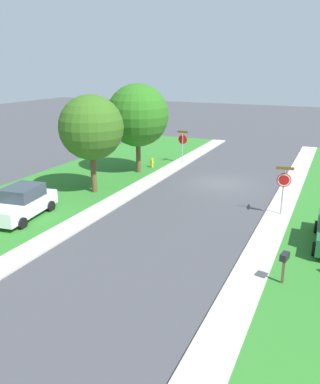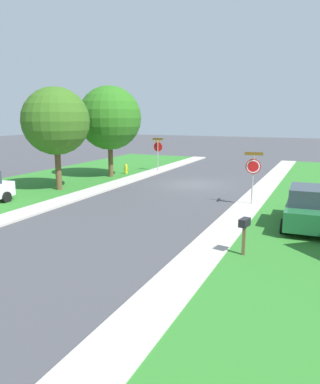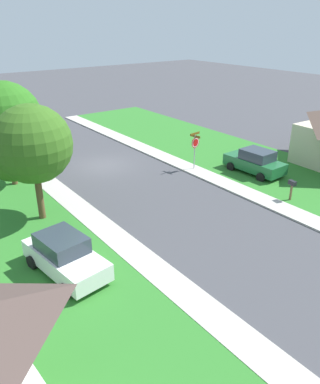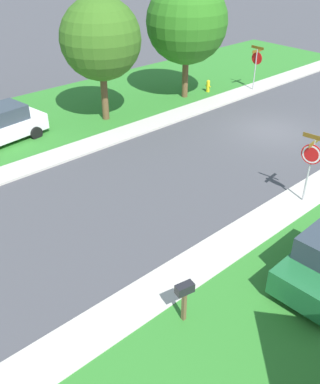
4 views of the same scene
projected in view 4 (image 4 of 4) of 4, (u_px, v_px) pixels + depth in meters
name	position (u px, v px, depth m)	size (l,w,h in m)	color
ground_plane	(271.00, 131.00, 22.11)	(120.00, 120.00, 0.00)	#424247
sidewalk_east	(10.00, 173.00, 18.25)	(1.40, 56.00, 0.10)	#B7B2A8
sidewalk_west	(157.00, 292.00, 12.30)	(1.40, 56.00, 0.10)	#B7B2A8
stop_sign_near_corner	(256.00, 61.00, 26.51)	(0.92, 0.92, 2.77)	#9E9EA3
stop_sign_far_corner	(311.00, 158.00, 15.38)	(0.91, 0.91, 2.77)	#9E9EA3
car_white_kerbside_mid	(0.00, 126.00, 20.47)	(2.47, 4.50, 1.76)	white
tree_sidewalk_far	(186.00, 24.00, 24.40)	(4.96, 4.61, 6.70)	brown
tree_across_left	(101.00, 41.00, 21.42)	(4.35, 4.04, 6.27)	brown
fire_hydrant	(208.00, 86.00, 26.91)	(0.38, 0.22, 0.83)	gold
mailbox	(184.00, 293.00, 10.92)	(0.33, 0.52, 1.31)	brown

